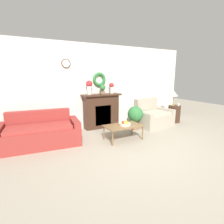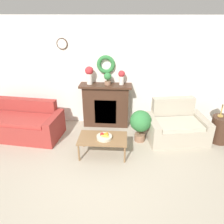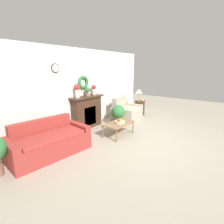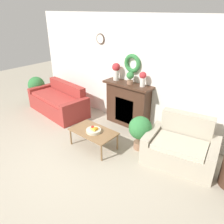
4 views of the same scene
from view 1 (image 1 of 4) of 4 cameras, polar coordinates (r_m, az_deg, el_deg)
name	(u,v)px [view 1 (image 1 of 4)]	position (r m, az deg, el deg)	size (l,w,h in m)	color
ground_plane	(147,154)	(4.11, 11.30, -13.20)	(16.00, 16.00, 0.00)	#ADA38E
wall_back	(100,86)	(5.90, -3.93, 8.33)	(6.80, 0.16, 2.70)	white
fireplace	(101,111)	(5.80, -3.52, 0.41)	(1.29, 0.41, 1.13)	#42281C
couch_left	(40,133)	(4.74, -22.43, -6.41)	(1.98, 1.07, 0.84)	#9E332D
loveseat_right	(152,116)	(6.30, 12.88, -1.39)	(1.48, 1.12, 0.91)	#B2A893
coffee_table	(123,127)	(4.74, 3.71, -4.79)	(1.00, 0.59, 0.40)	olive
fruit_bowl	(125,124)	(4.71, 4.28, -3.88)	(0.32, 0.32, 0.12)	beige
side_table_by_loveseat	(174,114)	(6.93, 19.61, -0.53)	(0.44, 0.44, 0.62)	#42281C
table_lamp	(174,94)	(6.80, 19.47, 5.68)	(0.34, 0.34, 0.55)	#B28E42
mug	(178,104)	(6.89, 20.86, 2.32)	(0.07, 0.07, 0.09)	silver
vase_on_mantel_left	(89,86)	(5.54, -7.43, 8.29)	(0.20, 0.20, 0.44)	silver
vase_on_mantel_right	(112,87)	(5.87, -0.14, 8.11)	(0.16, 0.16, 0.35)	silver
potted_plant_on_mantel	(103,89)	(5.70, -3.08, 7.62)	(0.18, 0.18, 0.30)	#8E664C
potted_plant_floor_by_loveseat	(135,115)	(5.61, 7.59, -0.99)	(0.49, 0.49, 0.76)	#8E664C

